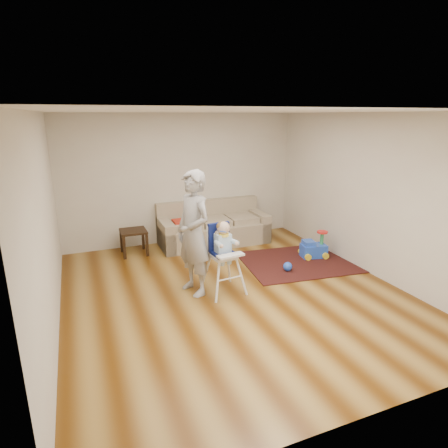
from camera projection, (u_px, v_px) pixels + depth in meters
name	position (u px, v px, depth m)	size (l,w,h in m)	color
ground	(234.00, 292.00, 5.82)	(5.50, 5.50, 0.00)	#522C08
room_envelope	(221.00, 167.00, 5.76)	(5.04, 5.52, 2.72)	beige
sofa	(214.00, 223.00, 7.93)	(2.29, 0.95, 0.88)	tan
side_table	(134.00, 242.00, 7.36)	(0.49, 0.49, 0.49)	black
area_rug	(301.00, 261.00, 7.02)	(2.12, 1.59, 0.02)	black
ride_on_toy	(314.00, 244.00, 7.17)	(0.47, 0.33, 0.51)	blue
toy_ball	(288.00, 267.00, 6.56)	(0.16, 0.16, 0.16)	blue
high_chair	(223.00, 259.00, 5.69)	(0.58, 0.58, 1.15)	silver
adult	(194.00, 234.00, 5.58)	(0.69, 0.46, 1.90)	gray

